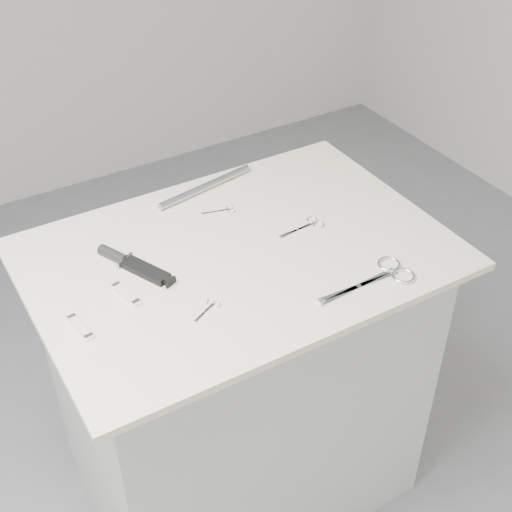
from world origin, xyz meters
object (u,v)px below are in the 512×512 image
embroidery_scissors_a (308,225)px  pocket_knife_a (80,327)px  plinth (241,384)px  embroidery_scissors_b (223,210)px  pocket_knife_b (126,294)px  sheathed_knife (131,264)px  tiny_scissors (209,308)px  large_shears (383,276)px  metal_rail (205,187)px

embroidery_scissors_a → pocket_knife_a: (-0.62, -0.07, 0.00)m
plinth → embroidery_scissors_b: 0.50m
pocket_knife_a → pocket_knife_b: bearing=-75.0°
embroidery_scissors_a → embroidery_scissors_b: 0.23m
plinth → sheathed_knife: (-0.25, 0.08, 0.48)m
embroidery_scissors_a → tiny_scissors: 0.39m
plinth → large_shears: large_shears is taller
large_shears → metal_rail: bearing=107.5°
embroidery_scissors_a → tiny_scissors: same height
plinth → embroidery_scissors_a: embroidery_scissors_a is taller
pocket_knife_b → metal_rail: metal_rail is taller
plinth → tiny_scissors: bearing=-137.3°
plinth → large_shears: 0.59m
embroidery_scissors_b → metal_rail: metal_rail is taller
pocket_knife_a → metal_rail: size_ratio=0.29×
plinth → pocket_knife_a: pocket_knife_a is taller
plinth → large_shears: size_ratio=3.66×
embroidery_scissors_a → pocket_knife_a: pocket_knife_a is taller
plinth → embroidery_scissors_a: bearing=0.9°
embroidery_scissors_b → metal_rail: bearing=100.6°
tiny_scissors → large_shears: bearing=-42.0°
embroidery_scissors_b → metal_rail: size_ratio=0.29×
large_shears → tiny_scissors: size_ratio=3.17×
large_shears → tiny_scissors: (-0.40, 0.11, -0.00)m
pocket_knife_a → embroidery_scissors_a: bearing=-91.1°
pocket_knife_a → metal_rail: metal_rail is taller
embroidery_scissors_b → sheathed_knife: size_ratio=0.44×
embroidery_scissors_b → tiny_scissors: 0.38m
large_shears → sheathed_knife: size_ratio=1.23×
embroidery_scissors_b → pocket_knife_b: 0.40m
embroidery_scissors_b → pocket_knife_a: size_ratio=1.01×
pocket_knife_b → tiny_scissors: bearing=-145.3°
tiny_scissors → metal_rail: size_ratio=0.26×
sheathed_knife → large_shears: bearing=-148.9°
embroidery_scissors_a → embroidery_scissors_b: size_ratio=1.46×
pocket_knife_b → pocket_knife_a: bearing=100.6°
sheathed_knife → embroidery_scissors_a: bearing=-123.9°
tiny_scissors → sheathed_knife: bearing=84.2°
pocket_knife_a → plinth: bearing=-88.5°
sheathed_knife → metal_rail: same height
metal_rail → large_shears: bearing=-71.7°
plinth → pocket_knife_a: 0.64m
sheathed_knife → pocket_knife_b: 0.11m
large_shears → embroidery_scissors_b: 0.47m
tiny_scissors → pocket_knife_b: bearing=109.5°
large_shears → sheathed_knife: sheathed_knife is taller
plinth → metal_rail: bearing=78.4°
embroidery_scissors_b → large_shears: bearing=-52.0°
pocket_knife_a → embroidery_scissors_b: bearing=-70.6°
embroidery_scissors_a → metal_rail: size_ratio=0.43×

